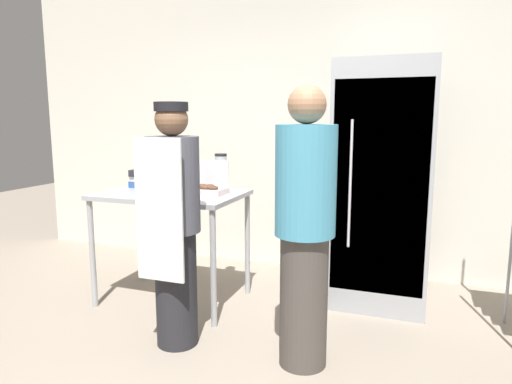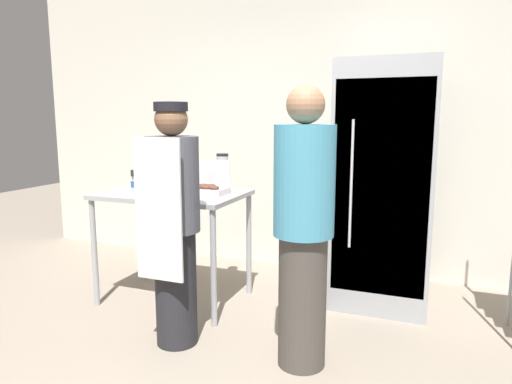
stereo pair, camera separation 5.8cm
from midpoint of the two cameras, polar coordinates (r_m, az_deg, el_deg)
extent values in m
cube|color=silver|center=(4.52, 7.86, 8.32)|extent=(6.40, 0.12, 2.85)
cube|color=#9EA0A5|center=(3.78, 16.22, 0.80)|extent=(0.74, 0.74, 1.93)
cube|color=gray|center=(3.42, 15.71, 0.30)|extent=(0.68, 0.02, 1.58)
cylinder|color=silver|center=(3.42, 12.29, 0.91)|extent=(0.02, 0.02, 0.95)
cube|color=#9EA0A5|center=(3.73, -9.94, -0.31)|extent=(1.13, 0.76, 0.04)
cylinder|color=#9EA0A5|center=(3.86, -19.13, -7.23)|extent=(0.04, 0.04, 0.87)
cylinder|color=#9EA0A5|center=(3.30, -4.83, -9.52)|extent=(0.04, 0.04, 0.87)
cylinder|color=#9EA0A5|center=(4.38, -13.43, -5.04)|extent=(0.04, 0.04, 0.87)
cylinder|color=#9EA0A5|center=(3.89, -0.47, -6.56)|extent=(0.04, 0.04, 0.87)
cube|color=silver|center=(3.58, -5.46, 0.09)|extent=(0.27, 0.21, 0.05)
cube|color=silver|center=(3.66, -4.73, 2.36)|extent=(0.27, 0.01, 0.21)
torus|color=#513323|center=(3.57, -6.73, 0.64)|extent=(0.08, 0.08, 0.02)
torus|color=#513323|center=(3.54, -5.76, 0.59)|extent=(0.08, 0.08, 0.02)
torus|color=#513323|center=(3.51, -4.76, 0.53)|extent=(0.08, 0.08, 0.02)
torus|color=#513323|center=(3.64, -6.16, 0.82)|extent=(0.08, 0.08, 0.02)
torus|color=#513323|center=(3.61, -5.19, 0.76)|extent=(0.08, 0.08, 0.02)
cylinder|color=#99999E|center=(3.81, -3.75, 0.92)|extent=(0.12, 0.12, 0.08)
cylinder|color=#B2BCC1|center=(3.79, -3.77, 3.01)|extent=(0.10, 0.10, 0.20)
cylinder|color=black|center=(3.78, -3.79, 4.67)|extent=(0.10, 0.10, 0.02)
cube|color=#2D5193|center=(4.07, -12.38, 1.07)|extent=(0.28, 0.26, 0.06)
cube|color=silver|center=(4.07, -12.41, 1.76)|extent=(0.28, 0.27, 0.04)
cube|color=#232328|center=(4.06, -12.43, 2.45)|extent=(0.30, 0.28, 0.06)
cylinder|color=#232328|center=(3.12, -9.42, -11.69)|extent=(0.27, 0.27, 0.77)
cylinder|color=#4C4C56|center=(2.95, -9.78, 0.95)|extent=(0.34, 0.34, 0.61)
sphere|color=brown|center=(2.92, -10.00, 8.92)|extent=(0.21, 0.21, 0.21)
cube|color=white|center=(2.82, -11.55, -2.26)|extent=(0.32, 0.02, 0.88)
cylinder|color=black|center=(2.92, -10.04, 10.46)|extent=(0.21, 0.21, 0.06)
cylinder|color=#47423D|center=(2.84, 6.39, -13.35)|extent=(0.29, 0.29, 0.81)
cylinder|color=teal|center=(2.64, 6.68, 1.40)|extent=(0.36, 0.36, 0.64)
sphere|color=#9E7051|center=(2.62, 6.86, 10.81)|extent=(0.22, 0.22, 0.22)
camera|label=1|loc=(0.03, -89.46, 0.09)|focal=32.00mm
camera|label=2|loc=(0.03, 90.54, -0.09)|focal=32.00mm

